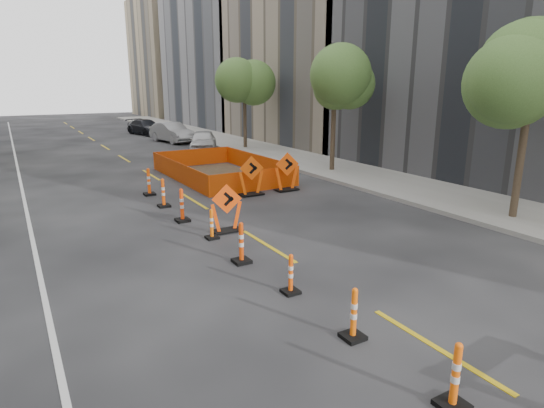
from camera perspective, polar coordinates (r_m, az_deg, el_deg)
ground_plane at (r=10.05m, az=11.02°, el=-11.95°), size 140.00×140.00×0.00m
sidewalk_right at (r=24.37m, az=8.63°, el=4.27°), size 4.00×90.00×0.15m
bld_right_c at (r=38.27m, az=7.36°, el=18.52°), size 12.00×16.00×14.00m
bld_right_d at (r=52.51m, az=-4.18°, el=20.86°), size 12.00×18.00×20.00m
bld_right_e at (r=69.30m, az=-11.17°, el=17.51°), size 12.00×14.00×16.00m
tree_r_a at (r=16.84m, az=29.78°, el=13.11°), size 2.80×2.80×5.95m
tree_r_b at (r=23.59m, az=7.88°, el=14.83°), size 2.80×2.80×5.95m
tree_r_c at (r=32.09m, az=-3.49°, el=14.91°), size 2.80×2.80×5.95m
channelizer_1 at (r=7.28m, az=22.04°, el=-19.35°), size 0.41×0.41×1.04m
channelizer_2 at (r=8.50m, az=10.24°, el=-13.37°), size 0.39×0.39×1.00m
channelizer_3 at (r=10.06m, az=2.37°, el=-8.74°), size 0.36×0.36×0.92m
channelizer_4 at (r=11.69m, az=-3.88°, el=-4.86°), size 0.43×0.43×1.09m
channelizer_5 at (r=13.60m, az=-7.59°, el=-2.50°), size 0.36×0.36×0.92m
channelizer_6 at (r=15.44m, az=-11.25°, el=-0.13°), size 0.45×0.45×1.14m
channelizer_7 at (r=17.43m, az=-13.49°, el=1.38°), size 0.43×0.43×1.09m
channelizer_8 at (r=19.44m, az=-15.20°, el=2.71°), size 0.45×0.45×1.13m
chevron_sign_left at (r=14.08m, az=-5.74°, el=-0.54°), size 1.16×0.92×1.53m
chevron_sign_center at (r=18.68m, az=-2.62°, el=3.54°), size 1.22×0.90×1.64m
chevron_sign_right at (r=19.51m, az=1.86°, el=4.08°), size 1.25×0.95×1.67m
safety_fence at (r=22.71m, az=-6.56°, el=4.57°), size 4.46×7.48×0.93m
parked_car_near at (r=31.36m, az=-8.62°, el=7.81°), size 3.30×4.57×1.45m
parked_car_mid at (r=37.03m, az=-12.45°, el=8.77°), size 2.47×4.89×1.54m
parked_car_far at (r=43.22m, az=-15.51°, el=9.28°), size 3.02×4.98×1.35m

